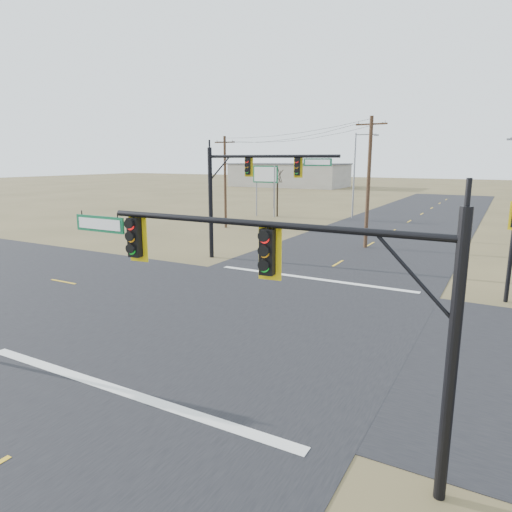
{
  "coord_description": "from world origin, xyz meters",
  "views": [
    {
      "loc": [
        9.57,
        -16.42,
        6.79
      ],
      "look_at": [
        -0.11,
        1.0,
        2.55
      ],
      "focal_mm": 32.0,
      "sensor_mm": 36.0,
      "label": 1
    }
  ],
  "objects_px": {
    "utility_pole_far": "(225,181)",
    "highway_sign": "(265,181)",
    "mast_arm_near": "(262,268)",
    "mast_arm_far": "(246,180)",
    "bare_tree_a": "(278,174)",
    "bare_tree_b": "(274,174)",
    "utility_pole_near": "(368,181)",
    "streetlight_c": "(356,171)"
  },
  "relations": [
    {
      "from": "utility_pole_far",
      "to": "highway_sign",
      "type": "distance_m",
      "value": 10.24
    },
    {
      "from": "mast_arm_near",
      "to": "mast_arm_far",
      "type": "distance_m",
      "value": 20.09
    },
    {
      "from": "highway_sign",
      "to": "mast_arm_near",
      "type": "bearing_deg",
      "value": -64.67
    },
    {
      "from": "mast_arm_far",
      "to": "utility_pole_far",
      "type": "xyz_separation_m",
      "value": [
        -9.76,
        12.55,
        -0.74
      ]
    },
    {
      "from": "highway_sign",
      "to": "bare_tree_a",
      "type": "relative_size",
      "value": 0.95
    },
    {
      "from": "bare_tree_b",
      "to": "utility_pole_near",
      "type": "bearing_deg",
      "value": -49.18
    },
    {
      "from": "mast_arm_far",
      "to": "streetlight_c",
      "type": "bearing_deg",
      "value": 66.39
    },
    {
      "from": "utility_pole_near",
      "to": "streetlight_c",
      "type": "relative_size",
      "value": 1.02
    },
    {
      "from": "mast_arm_far",
      "to": "bare_tree_b",
      "type": "bearing_deg",
      "value": 88.92
    },
    {
      "from": "utility_pole_near",
      "to": "bare_tree_b",
      "type": "height_order",
      "value": "utility_pole_near"
    },
    {
      "from": "mast_arm_far",
      "to": "highway_sign",
      "type": "xyz_separation_m",
      "value": [
        -10.63,
        22.74,
        -1.16
      ]
    },
    {
      "from": "utility_pole_near",
      "to": "bare_tree_b",
      "type": "bearing_deg",
      "value": 130.82
    },
    {
      "from": "mast_arm_near",
      "to": "utility_pole_near",
      "type": "distance_m",
      "value": 26.36
    },
    {
      "from": "highway_sign",
      "to": "bare_tree_b",
      "type": "distance_m",
      "value": 9.12
    },
    {
      "from": "bare_tree_a",
      "to": "bare_tree_b",
      "type": "bearing_deg",
      "value": 119.4
    },
    {
      "from": "utility_pole_far",
      "to": "mast_arm_far",
      "type": "bearing_deg",
      "value": -52.12
    },
    {
      "from": "bare_tree_a",
      "to": "highway_sign",
      "type": "bearing_deg",
      "value": -156.41
    },
    {
      "from": "highway_sign",
      "to": "bare_tree_a",
      "type": "xyz_separation_m",
      "value": [
        1.33,
        0.58,
        0.77
      ]
    },
    {
      "from": "utility_pole_near",
      "to": "highway_sign",
      "type": "bearing_deg",
      "value": 139.37
    },
    {
      "from": "mast_arm_far",
      "to": "highway_sign",
      "type": "distance_m",
      "value": 25.13
    },
    {
      "from": "mast_arm_far",
      "to": "utility_pole_near",
      "type": "distance_m",
      "value": 10.44
    },
    {
      "from": "highway_sign",
      "to": "bare_tree_a",
      "type": "height_order",
      "value": "bare_tree_a"
    },
    {
      "from": "bare_tree_b",
      "to": "streetlight_c",
      "type": "bearing_deg",
      "value": -21.83
    },
    {
      "from": "mast_arm_near",
      "to": "streetlight_c",
      "type": "bearing_deg",
      "value": 97.51
    },
    {
      "from": "mast_arm_near",
      "to": "bare_tree_b",
      "type": "xyz_separation_m",
      "value": [
        -24.21,
        48.42,
        0.49
      ]
    },
    {
      "from": "mast_arm_far",
      "to": "highway_sign",
      "type": "relative_size",
      "value": 1.54
    },
    {
      "from": "utility_pole_far",
      "to": "bare_tree_b",
      "type": "distance_m",
      "value": 19.16
    },
    {
      "from": "mast_arm_far",
      "to": "utility_pole_near",
      "type": "xyz_separation_m",
      "value": [
        5.66,
        8.77,
        -0.29
      ]
    },
    {
      "from": "utility_pole_near",
      "to": "streetlight_c",
      "type": "distance_m",
      "value": 18.31
    },
    {
      "from": "streetlight_c",
      "to": "bare_tree_a",
      "type": "relative_size",
      "value": 1.52
    },
    {
      "from": "highway_sign",
      "to": "bare_tree_b",
      "type": "xyz_separation_m",
      "value": [
        -3.16,
        8.54,
        0.57
      ]
    },
    {
      "from": "utility_pole_near",
      "to": "mast_arm_near",
      "type": "bearing_deg",
      "value": -79.57
    },
    {
      "from": "streetlight_c",
      "to": "bare_tree_a",
      "type": "height_order",
      "value": "streetlight_c"
    },
    {
      "from": "mast_arm_near",
      "to": "bare_tree_a",
      "type": "height_order",
      "value": "bare_tree_a"
    },
    {
      "from": "streetlight_c",
      "to": "bare_tree_a",
      "type": "xyz_separation_m",
      "value": [
        -8.73,
        -2.67,
        -0.4
      ]
    },
    {
      "from": "utility_pole_far",
      "to": "utility_pole_near",
      "type": "bearing_deg",
      "value": -13.77
    },
    {
      "from": "mast_arm_near",
      "to": "utility_pole_near",
      "type": "height_order",
      "value": "utility_pole_near"
    },
    {
      "from": "utility_pole_near",
      "to": "streetlight_c",
      "type": "xyz_separation_m",
      "value": [
        -6.23,
        17.22,
        0.3
      ]
    },
    {
      "from": "mast_arm_near",
      "to": "streetlight_c",
      "type": "height_order",
      "value": "streetlight_c"
    },
    {
      "from": "mast_arm_far",
      "to": "utility_pole_near",
      "type": "relative_size",
      "value": 0.94
    },
    {
      "from": "mast_arm_near",
      "to": "mast_arm_far",
      "type": "xyz_separation_m",
      "value": [
        -10.43,
        17.14,
        1.08
      ]
    },
    {
      "from": "utility_pole_far",
      "to": "bare_tree_a",
      "type": "relative_size",
      "value": 1.41
    }
  ]
}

